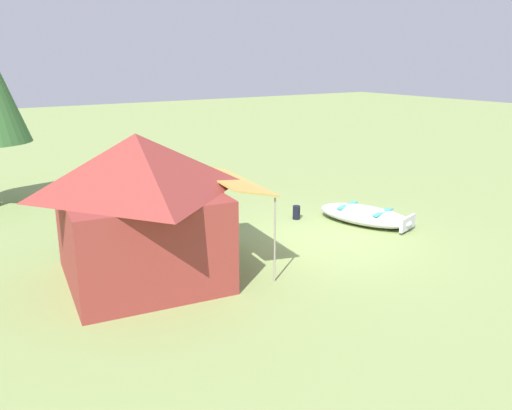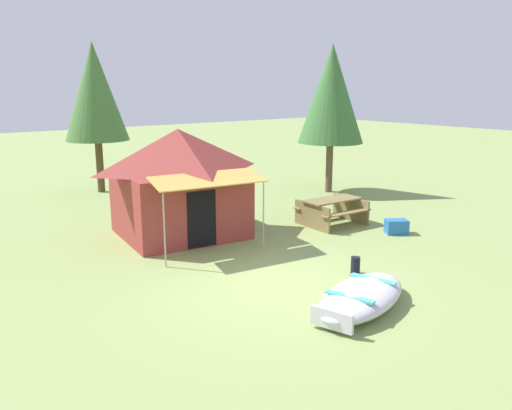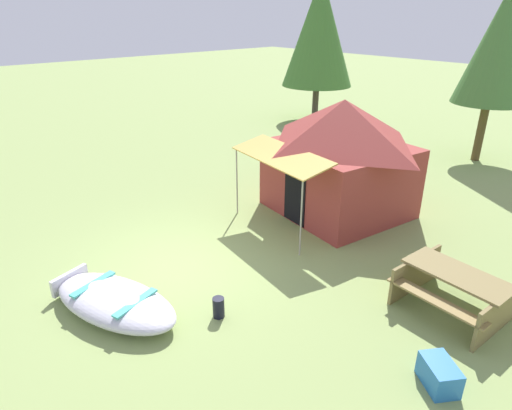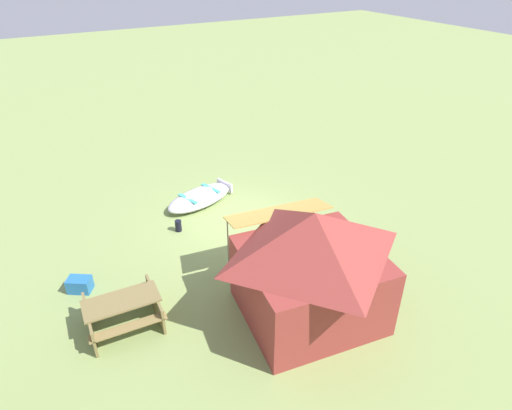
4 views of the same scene
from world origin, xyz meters
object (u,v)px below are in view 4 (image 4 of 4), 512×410
(canvas_cabin_tent, at_px, (311,264))
(fuel_can, at_px, (178,226))
(beached_rowboat, at_px, (200,197))
(picnic_table, at_px, (123,310))
(cooler_box, at_px, (80,285))

(canvas_cabin_tent, relative_size, fuel_can, 11.38)
(beached_rowboat, distance_m, fuel_can, 1.81)
(picnic_table, xyz_separation_m, cooler_box, (0.70, -1.77, -0.28))
(beached_rowboat, relative_size, fuel_can, 7.64)
(beached_rowboat, relative_size, picnic_table, 1.57)
(canvas_cabin_tent, bearing_deg, picnic_table, -23.82)
(cooler_box, xyz_separation_m, fuel_can, (-3.23, -1.39, -0.01))
(fuel_can, bearing_deg, beached_rowboat, -135.12)
(picnic_table, bearing_deg, cooler_box, -68.39)
(beached_rowboat, distance_m, cooler_box, 5.24)
(fuel_can, bearing_deg, cooler_box, 23.27)
(canvas_cabin_tent, xyz_separation_m, picnic_table, (4.01, -1.77, -1.01))
(picnic_table, bearing_deg, fuel_can, -128.67)
(beached_rowboat, xyz_separation_m, canvas_cabin_tent, (-0.20, 6.21, 1.26))
(beached_rowboat, xyz_separation_m, picnic_table, (3.81, 4.44, 0.25))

